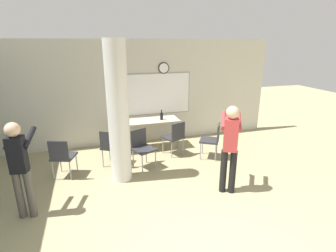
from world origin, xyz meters
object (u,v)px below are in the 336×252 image
Objects in this scene: chair_table_left at (111,145)px; person_watching_back at (20,163)px; chair_table_right at (175,136)px; folding_table at (144,123)px; chair_near_pillar at (62,155)px; person_playing_side at (230,143)px; chair_table_front at (142,146)px; chair_mid_room at (212,138)px; bottle_on_table at (162,116)px.

person_watching_back reaches higher than chair_table_left.
person_watching_back is at bearing -152.21° from chair_table_right.
chair_table_left is (-1.56, -0.18, 0.00)m from chair_table_right.
chair_near_pillar reaches higher than folding_table.
person_playing_side is at bearing -25.71° from chair_near_pillar.
chair_table_front is at bearing -104.79° from folding_table.
chair_near_pillar and chair_mid_room have the same top height.
bottle_on_table is 0.16× the size of person_playing_side.
folding_table is at bearing 135.45° from chair_table_right.
chair_table_right is at bearing 6.62° from chair_table_left.
chair_mid_room is 1.00× the size of chair_table_left.
chair_table_left is at bearing 159.96° from chair_table_front.
chair_near_pillar is (-1.95, -1.06, -0.21)m from folding_table.
chair_near_pillar is 0.52× the size of person_playing_side.
folding_table is 1.10m from chair_table_front.
chair_mid_room is at bearing -28.11° from chair_table_right.
bottle_on_table is 1.62m from chair_table_left.
chair_near_pillar is at bearing -170.39° from chair_table_right.
folding_table is 2.23m from chair_near_pillar.
folding_table is at bearing 173.73° from bottle_on_table.
chair_table_front is at bearing -155.14° from chair_table_right.
folding_table is at bearing 143.83° from chair_mid_room.
bottle_on_table is at bearing 28.58° from chair_table_left.
person_playing_side is at bearing -40.57° from chair_table_left.
chair_table_right is 1.57m from chair_table_left.
chair_table_front reaches higher than folding_table.
bottle_on_table is at bearing 107.37° from chair_table_right.
folding_table is 2.08× the size of chair_mid_room.
bottle_on_table reaches higher than chair_table_left.
person_playing_side is at bearing -67.08° from folding_table.
chair_near_pillar is 1.68m from chair_table_front.
chair_table_right is 3.49m from person_watching_back.
person_playing_side reaches higher than chair_near_pillar.
chair_table_left is 0.70m from chair_table_front.
person_playing_side is (1.99, -1.71, 0.48)m from chair_table_left.
chair_table_front is 0.52× the size of person_playing_side.
chair_near_pillar is at bearing -165.92° from chair_table_left.
folding_table is 2.08× the size of chair_table_right.
chair_mid_room is at bearing 0.05° from chair_near_pillar.
chair_near_pillar is 2.62m from chair_table_right.
person_playing_side reaches higher than folding_table.
chair_table_right is at bearing 24.86° from chair_table_front.
folding_table is 1.80m from chair_mid_room.
folding_table is at bearing 40.81° from chair_table_left.
chair_mid_room is 0.54× the size of person_watching_back.
chair_table_right and chair_table_left have the same top height.
bottle_on_table is 3.62m from person_watching_back.
chair_table_right is at bearing 151.89° from chair_mid_room.
chair_near_pillar and chair_table_right have the same top height.
person_playing_side is at bearing -77.20° from chair_table_right.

